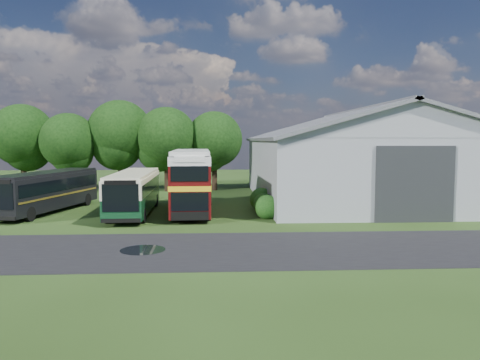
{
  "coord_description": "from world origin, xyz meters",
  "views": [
    {
      "loc": [
        2.01,
        -25.6,
        5.33
      ],
      "look_at": [
        3.84,
        8.0,
        2.49
      ],
      "focal_mm": 35.0,
      "sensor_mm": 36.0,
      "label": 1
    }
  ],
  "objects": [
    {
      "name": "shrub_back",
      "position": [
        5.6,
        10.0,
        0.0
      ],
      "size": [
        1.8,
        1.8,
        1.8
      ],
      "primitive_type": "sphere",
      "color": "#194714",
      "rests_on": "ground"
    },
    {
      "name": "tree_right_a",
      "position": [
        -3.0,
        23.8,
        5.69
      ],
      "size": [
        6.26,
        6.26,
        8.83
      ],
      "color": "black",
      "rests_on": "ground"
    },
    {
      "name": "ground",
      "position": [
        0.0,
        0.0,
        0.0
      ],
      "size": [
        120.0,
        120.0,
        0.0
      ],
      "primitive_type": "plane",
      "color": "#1E310F",
      "rests_on": "ground"
    },
    {
      "name": "tree_right_b",
      "position": [
        2.0,
        24.6,
        5.44
      ],
      "size": [
        5.98,
        5.98,
        8.45
      ],
      "color": "black",
      "rests_on": "ground"
    },
    {
      "name": "storage_shed",
      "position": [
        15.0,
        15.98,
        4.17
      ],
      "size": [
        18.8,
        24.8,
        8.15
      ],
      "color": "gray",
      "rests_on": "ground"
    },
    {
      "name": "asphalt_road",
      "position": [
        3.0,
        -3.0,
        0.0
      ],
      "size": [
        60.0,
        8.0,
        0.02
      ],
      "primitive_type": "cube",
      "color": "black",
      "rests_on": "ground"
    },
    {
      "name": "shrub_front",
      "position": [
        5.6,
        6.0,
        0.0
      ],
      "size": [
        1.7,
        1.7,
        1.7
      ],
      "primitive_type": "sphere",
      "color": "#194714",
      "rests_on": "ground"
    },
    {
      "name": "tree_left_b",
      "position": [
        -13.0,
        23.5,
        5.25
      ],
      "size": [
        5.78,
        5.78,
        8.16
      ],
      "color": "black",
      "rests_on": "ground"
    },
    {
      "name": "bus_dark_single",
      "position": [
        -10.43,
        9.66,
        1.61
      ],
      "size": [
        4.88,
        11.23,
        3.02
      ],
      "rotation": [
        0.0,
        0.0,
        -0.22
      ],
      "color": "black",
      "rests_on": "ground"
    },
    {
      "name": "shrub_mid",
      "position": [
        5.6,
        8.0,
        0.0
      ],
      "size": [
        1.6,
        1.6,
        1.6
      ],
      "primitive_type": "sphere",
      "color": "#194714",
      "rests_on": "ground"
    },
    {
      "name": "bus_green_single",
      "position": [
        -3.83,
        8.49,
        1.63
      ],
      "size": [
        2.78,
        11.12,
        3.05
      ],
      "rotation": [
        0.0,
        0.0,
        0.02
      ],
      "color": "black",
      "rests_on": "ground"
    },
    {
      "name": "bus_maroon_double",
      "position": [
        0.3,
        9.0,
        2.31
      ],
      "size": [
        3.03,
        10.82,
        4.62
      ],
      "rotation": [
        0.0,
        0.0,
        0.03
      ],
      "color": "black",
      "rests_on": "ground"
    },
    {
      "name": "tree_mid",
      "position": [
        -8.0,
        24.8,
        6.18
      ],
      "size": [
        6.8,
        6.8,
        9.6
      ],
      "color": "black",
      "rests_on": "ground"
    },
    {
      "name": "puddle",
      "position": [
        -1.5,
        -3.0,
        0.0
      ],
      "size": [
        2.2,
        2.2,
        0.01
      ],
      "primitive_type": "cylinder",
      "color": "black",
      "rests_on": "ground"
    },
    {
      "name": "tree_left_a",
      "position": [
        -18.0,
        24.5,
        5.87
      ],
      "size": [
        6.46,
        6.46,
        9.12
      ],
      "color": "black",
      "rests_on": "ground"
    }
  ]
}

